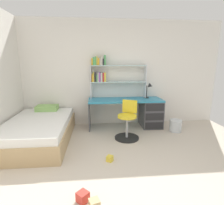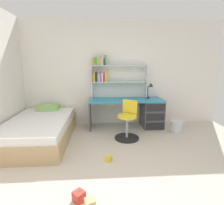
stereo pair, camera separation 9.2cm
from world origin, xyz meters
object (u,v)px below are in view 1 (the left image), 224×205
object	(u,v)px
desk	(144,111)
bed_platform	(39,130)
toy_block_red_0	(83,197)
toy_block_natural_2	(94,204)
bookshelf_hutch	(108,73)
desk_lamp	(150,88)
waste_bin	(176,126)
swivel_chair	(127,124)
toy_block_yellow_1	(110,158)

from	to	relation	value
desk	bed_platform	world-z (taller)	desk
toy_block_red_0	toy_block_natural_2	world-z (taller)	toy_block_red_0
bookshelf_hutch	desk_lamp	xyz separation A→B (m)	(1.03, -0.10, -0.37)
waste_bin	toy_block_natural_2	distance (m)	2.88
bed_platform	desk_lamp	bearing A→B (deg)	16.67
desk_lamp	swivel_chair	world-z (taller)	desk_lamp
bookshelf_hutch	toy_block_yellow_1	xyz separation A→B (m)	(-0.11, -1.79, -1.30)
swivel_chair	bed_platform	size ratio (longest dim) A/B	0.41
desk_lamp	swivel_chair	size ratio (longest dim) A/B	0.47
bed_platform	toy_block_red_0	distance (m)	2.05
waste_bin	toy_block_red_0	world-z (taller)	waste_bin
bed_platform	toy_block_natural_2	world-z (taller)	bed_platform
desk	swivel_chair	world-z (taller)	swivel_chair
bookshelf_hutch	bed_platform	world-z (taller)	bookshelf_hutch
desk_lamp	waste_bin	distance (m)	1.10
desk	toy_block_yellow_1	distance (m)	1.91
desk	swivel_chair	bearing A→B (deg)	-128.16
swivel_chair	waste_bin	size ratio (longest dim) A/B	2.89
desk	bookshelf_hutch	distance (m)	1.30
swivel_chair	waste_bin	bearing A→B (deg)	12.98
desk_lamp	toy_block_natural_2	distance (m)	3.13
bed_platform	bookshelf_hutch	bearing A→B (deg)	29.89
swivel_chair	bed_platform	world-z (taller)	swivel_chair
desk	toy_block_yellow_1	world-z (taller)	desk
toy_block_yellow_1	toy_block_red_0	bearing A→B (deg)	-114.37
bed_platform	toy_block_natural_2	size ratio (longest dim) A/B	17.98
toy_block_yellow_1	desk	bearing A→B (deg)	58.19
bed_platform	toy_block_yellow_1	size ratio (longest dim) A/B	21.12
bed_platform	waste_bin	size ratio (longest dim) A/B	7.10
desk	waste_bin	bearing A→B (deg)	-31.21
desk_lamp	toy_block_yellow_1	world-z (taller)	desk_lamp
bed_platform	toy_block_yellow_1	distance (m)	1.68
waste_bin	toy_block_red_0	xyz separation A→B (m)	(-2.04, -2.04, -0.08)
desk	toy_block_red_0	distance (m)	2.82
toy_block_natural_2	waste_bin	bearing A→B (deg)	48.49
toy_block_natural_2	bookshelf_hutch	bearing A→B (deg)	82.58
bookshelf_hutch	toy_block_natural_2	world-z (taller)	bookshelf_hutch
desk_lamp	toy_block_natural_2	xyz separation A→B (m)	(-1.39, -2.65, -0.92)
swivel_chair	toy_block_red_0	xyz separation A→B (m)	(-0.84, -1.76, -0.26)
desk	toy_block_red_0	bearing A→B (deg)	-119.34
desk_lamp	waste_bin	world-z (taller)	desk_lamp
bookshelf_hutch	swivel_chair	world-z (taller)	bookshelf_hutch
desk	desk_lamp	bearing A→B (deg)	30.17
bookshelf_hutch	waste_bin	size ratio (longest dim) A/B	4.97
desk	bookshelf_hutch	world-z (taller)	bookshelf_hutch
waste_bin	toy_block_natural_2	bearing A→B (deg)	-131.51
bookshelf_hutch	toy_block_natural_2	bearing A→B (deg)	-97.42
bookshelf_hutch	waste_bin	world-z (taller)	bookshelf_hutch
bed_platform	desk	bearing A→B (deg)	15.72
swivel_chair	toy_block_red_0	distance (m)	1.97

